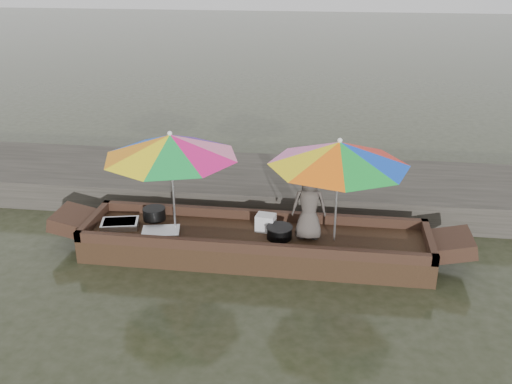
# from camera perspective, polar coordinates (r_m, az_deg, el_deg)

# --- Properties ---
(water) EXTENTS (80.00, 80.00, 0.00)m
(water) POSITION_cam_1_polar(r_m,az_deg,el_deg) (8.67, -0.09, -6.36)
(water) COLOR black
(water) RESTS_ON ground
(dock) EXTENTS (22.00, 2.20, 0.50)m
(dock) POSITION_cam_1_polar(r_m,az_deg,el_deg) (10.54, 1.58, 0.60)
(dock) COLOR #2D2B26
(dock) RESTS_ON ground
(boat_hull) EXTENTS (5.13, 1.20, 0.35)m
(boat_hull) POSITION_cam_1_polar(r_m,az_deg,el_deg) (8.59, -0.09, -5.34)
(boat_hull) COLOR black
(boat_hull) RESTS_ON water
(cooking_pot) EXTENTS (0.35, 0.35, 0.19)m
(cooking_pot) POSITION_cam_1_polar(r_m,az_deg,el_deg) (9.10, -10.14, -2.16)
(cooking_pot) COLOR black
(cooking_pot) RESTS_ON boat_hull
(tray_crayfish) EXTENTS (0.63, 0.50, 0.09)m
(tray_crayfish) POSITION_cam_1_polar(r_m,az_deg,el_deg) (8.98, -13.46, -3.12)
(tray_crayfish) COLOR silver
(tray_crayfish) RESTS_ON boat_hull
(tray_scallop) EXTENTS (0.62, 0.49, 0.06)m
(tray_scallop) POSITION_cam_1_polar(r_m,az_deg,el_deg) (8.64, -9.50, -3.96)
(tray_scallop) COLOR silver
(tray_scallop) RESTS_ON boat_hull
(charcoal_grill) EXTENTS (0.37, 0.37, 0.17)m
(charcoal_grill) POSITION_cam_1_polar(r_m,az_deg,el_deg) (8.38, 2.36, -4.10)
(charcoal_grill) COLOR black
(charcoal_grill) RESTS_ON boat_hull
(supply_bag) EXTENTS (0.31, 0.26, 0.26)m
(supply_bag) POSITION_cam_1_polar(r_m,az_deg,el_deg) (8.58, 0.98, -3.08)
(supply_bag) COLOR silver
(supply_bag) RESTS_ON boat_hull
(vendor) EXTENTS (0.53, 0.36, 1.04)m
(vendor) POSITION_cam_1_polar(r_m,az_deg,el_deg) (8.24, 5.33, -1.34)
(vendor) COLOR #4A433D
(vendor) RESTS_ON boat_hull
(umbrella_bow) EXTENTS (2.15, 2.15, 1.55)m
(umbrella_bow) POSITION_cam_1_polar(r_m,az_deg,el_deg) (8.43, -8.33, 0.97)
(umbrella_bow) COLOR pink
(umbrella_bow) RESTS_ON boat_hull
(umbrella_stern) EXTENTS (2.16, 2.16, 1.55)m
(umbrella_stern) POSITION_cam_1_polar(r_m,az_deg,el_deg) (8.12, 8.09, 0.10)
(umbrella_stern) COLOR red
(umbrella_stern) RESTS_ON boat_hull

